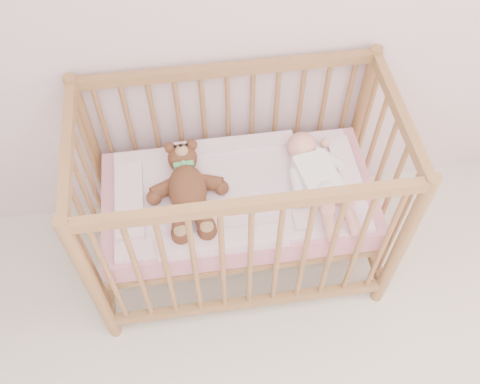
{
  "coord_description": "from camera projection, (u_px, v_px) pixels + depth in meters",
  "views": [
    {
      "loc": [
        -0.26,
        0.22,
        2.5
      ],
      "look_at": [
        -0.07,
        1.55,
        0.62
      ],
      "focal_mm": 40.0,
      "sensor_mm": 36.0,
      "label": 1
    }
  ],
  "objects": [
    {
      "name": "baby",
      "position": [
        317.0,
        176.0,
        2.34
      ],
      "size": [
        0.39,
        0.64,
        0.14
      ],
      "primitive_type": null,
      "rotation": [
        0.0,
        0.0,
        0.18
      ],
      "color": "white",
      "rests_on": "blanket"
    },
    {
      "name": "blanket",
      "position": [
        238.0,
        191.0,
        2.39
      ],
      "size": [
        1.1,
        0.58,
        0.06
      ],
      "primitive_type": null,
      "color": "#EBA2C1",
      "rests_on": "mattress"
    },
    {
      "name": "crib",
      "position": [
        238.0,
        198.0,
        2.44
      ],
      "size": [
        1.36,
        0.76,
        1.0
      ],
      "primitive_type": null,
      "color": "olive",
      "rests_on": "floor"
    },
    {
      "name": "teddy_bear",
      "position": [
        187.0,
        189.0,
        2.29
      ],
      "size": [
        0.39,
        0.54,
        0.15
      ],
      "primitive_type": null,
      "rotation": [
        0.0,
        0.0,
        0.04
      ],
      "color": "brown",
      "rests_on": "blanket"
    },
    {
      "name": "mattress",
      "position": [
        238.0,
        200.0,
        2.45
      ],
      "size": [
        1.22,
        0.62,
        0.13
      ],
      "primitive_type": "cube",
      "color": "pink",
      "rests_on": "crib"
    }
  ]
}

